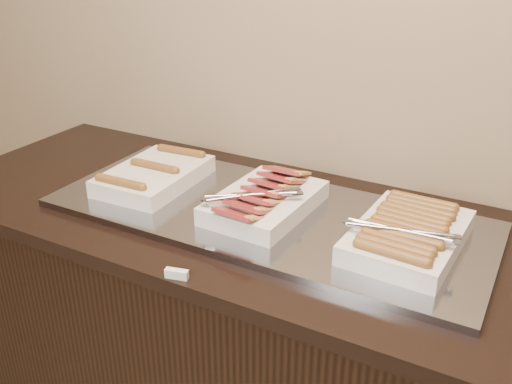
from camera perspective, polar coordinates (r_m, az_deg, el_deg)
counter at (r=1.82m, az=0.84°, el=-15.14°), size 2.06×0.76×0.90m
warming_tray at (r=1.56m, az=0.96°, el=-2.22°), size 1.20×0.50×0.02m
dish_left at (r=1.74m, az=-10.13°, el=1.67°), size 0.24×0.35×0.07m
dish_center at (r=1.54m, az=0.82°, el=-0.83°), size 0.25×0.36×0.09m
dish_right at (r=1.42m, az=14.92°, el=-4.06°), size 0.27×0.37×0.08m
label_holder at (r=1.32m, az=-7.94°, el=-8.11°), size 0.06×0.03×0.02m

